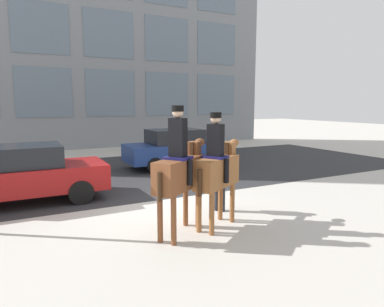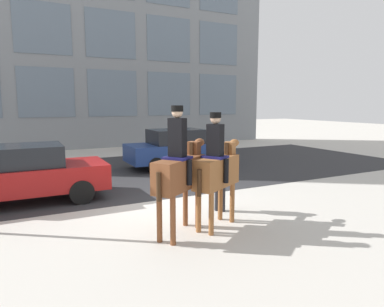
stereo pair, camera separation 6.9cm
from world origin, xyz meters
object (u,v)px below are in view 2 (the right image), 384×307
at_px(mounted_horse_companion, 217,169).
at_px(street_car_far_lane, 178,148).
at_px(mounted_horse_lead, 180,170).
at_px(street_car_near_lane, 25,173).
at_px(pedestrian_bystander, 220,172).

xyz_separation_m(mounted_horse_companion, street_car_far_lane, (2.20, 6.91, -0.48)).
bearing_deg(mounted_horse_lead, street_car_far_lane, 30.66).
relative_size(mounted_horse_companion, street_car_near_lane, 0.59).
height_order(pedestrian_bystander, street_car_near_lane, pedestrian_bystander).
xyz_separation_m(mounted_horse_lead, mounted_horse_companion, (0.90, 0.04, -0.06)).
distance_m(mounted_horse_lead, street_car_far_lane, 7.64).
bearing_deg(mounted_horse_lead, street_car_near_lane, 89.74).
height_order(mounted_horse_companion, street_car_far_lane, mounted_horse_companion).
height_order(mounted_horse_companion, street_car_near_lane, mounted_horse_companion).
bearing_deg(street_car_near_lane, mounted_horse_companion, -46.94).
relative_size(pedestrian_bystander, street_car_far_lane, 0.40).
relative_size(street_car_near_lane, street_car_far_lane, 0.97).
bearing_deg(mounted_horse_lead, pedestrian_bystander, -3.79).
relative_size(pedestrian_bystander, street_car_near_lane, 0.41).
xyz_separation_m(mounted_horse_companion, pedestrian_bystander, (0.64, 0.90, -0.29)).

